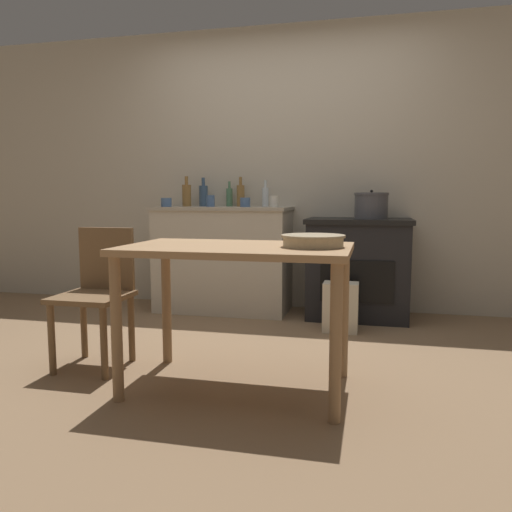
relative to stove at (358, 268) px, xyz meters
The scene contains 18 objects.
ground_plane 1.50m from the stove, 118.16° to the right, with size 14.00×14.00×0.00m, color #896B4C.
wall_back 1.13m from the stove, 155.19° to the left, with size 8.00×0.07×2.55m.
counter_cabinet 1.19m from the stove, behind, with size 1.20×0.58×0.94m.
stove is the anchor object (origin of this frame).
work_table 1.88m from the stove, 107.84° to the right, with size 1.17×0.71×0.77m.
chair 2.19m from the stove, 133.10° to the right, with size 0.40×0.40×0.83m.
flour_sack 0.56m from the stove, 102.51° to the right, with size 0.26×0.18×0.38m, color beige.
stock_pot 0.54m from the stove, ahead, with size 0.28×0.28×0.24m.
mixing_bowl_large 1.82m from the stove, 95.76° to the right, with size 0.32×0.32×0.06m.
bottle_far_left 1.35m from the stove, behind, with size 0.06×0.06×0.23m.
bottle_left 1.57m from the stove, behind, with size 0.08×0.08×0.27m.
bottle_mid_left 1.05m from the stove, 167.89° to the left, with size 0.06×0.06×0.24m.
bottle_center_left 1.25m from the stove, behind, with size 0.07×0.07×0.27m.
bottle_center 1.68m from the stove, behind, with size 0.08×0.08×0.27m.
cup_center_right 1.11m from the stove, behind, with size 0.09×0.09×0.08m, color #4C6B99.
cup_mid_right 1.75m from the stove, behind, with size 0.09×0.09×0.08m, color #4C6B99.
cup_right 0.91m from the stove, behind, with size 0.07×0.07×0.10m, color silver.
cup_far_right 1.41m from the stove, behind, with size 0.07×0.07×0.10m, color #4C6B99.
Camera 1 is at (0.79, -3.00, 1.01)m, focal length 35.00 mm.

